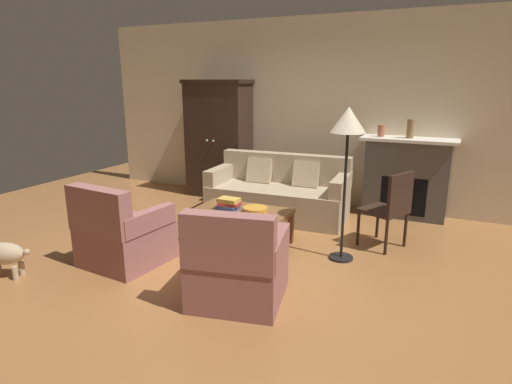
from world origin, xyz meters
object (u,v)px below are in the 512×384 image
mantel_vase_bronze (410,129)px  armchair_near_left (122,235)px  armchair_near_right (237,268)px  armoire (219,139)px  book_stack (229,204)px  mantel_vase_terracotta (381,131)px  side_chair_wooden (390,205)px  floor_lamp (348,129)px  dog (1,254)px  coffee_table (242,214)px  fireplace (406,177)px  fruit_bowl (255,209)px  couch (279,194)px

mantel_vase_bronze → armchair_near_left: mantel_vase_bronze is taller
armchair_near_right → mantel_vase_bronze: bearing=71.7°
armoire → book_stack: armoire is taller
mantel_vase_terracotta → mantel_vase_bronze: (0.38, 0.00, 0.05)m
side_chair_wooden → floor_lamp: floor_lamp is taller
mantel_vase_terracotta → mantel_vase_bronze: size_ratio=0.64×
armchair_near_left → dog: 1.14m
armoire → side_chair_wooden: (2.93, -1.23, -0.44)m
book_stack → side_chair_wooden: (1.73, 0.64, 0.03)m
coffee_table → side_chair_wooden: 1.69m
coffee_table → armchair_near_right: (0.57, -1.23, -0.05)m
armchair_near_right → side_chair_wooden: size_ratio=1.01×
fireplace → armchair_near_left: 3.85m
fruit_bowl → dog: (-1.90, -1.79, -0.20)m
mantel_vase_terracotta → floor_lamp: floor_lamp is taller
armchair_near_right → dog: armchair_near_right is taller
armoire → fruit_bowl: bearing=-50.1°
floor_lamp → side_chair_wooden: bearing=52.3°
mantel_vase_terracotta → armchair_near_right: (-0.65, -3.11, -0.89)m
fruit_bowl → mantel_vase_terracotta: size_ratio=1.73×
mantel_vase_terracotta → book_stack: bearing=-125.4°
fireplace → fruit_bowl: 2.38m
armoire → mantel_vase_terracotta: size_ratio=11.56×
book_stack → armchair_near_left: armchair_near_left is taller
coffee_table → dog: (-1.73, -1.79, -0.12)m
coffee_table → side_chair_wooden: side_chair_wooden is taller
couch → fruit_bowl: couch is taller
coffee_table → dog: size_ratio=2.04×
coffee_table → fruit_bowl: size_ratio=3.88×
coffee_table → fruit_bowl: fruit_bowl is taller
armchair_near_right → dog: (-2.31, -0.56, -0.07)m
floor_lamp → dog: floor_lamp is taller
armoire → mantel_vase_bronze: (2.95, 0.06, 0.30)m
couch → mantel_vase_terracotta: bearing=30.2°
armoire → floor_lamp: 3.11m
fruit_bowl → couch: bearing=98.9°
side_chair_wooden → fireplace: bearing=89.1°
couch → side_chair_wooden: size_ratio=2.18×
armchair_near_left → floor_lamp: (2.05, 1.10, 1.09)m
mantel_vase_bronze → armchair_near_right: mantel_vase_bronze is taller
fireplace → book_stack: 2.62m
coffee_table → dog: coffee_table is taller
floor_lamp → mantel_vase_terracotta: bearing=88.4°
fruit_bowl → mantel_vase_terracotta: bearing=60.8°
fruit_bowl → mantel_vase_bronze: bearing=52.7°
side_chair_wooden → coffee_table: bearing=-159.6°
armchair_near_right → floor_lamp: floor_lamp is taller
armchair_near_right → side_chair_wooden: (1.01, 1.82, 0.20)m
fireplace → mantel_vase_bronze: bearing=-90.0°
mantel_vase_terracotta → fireplace: bearing=2.7°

